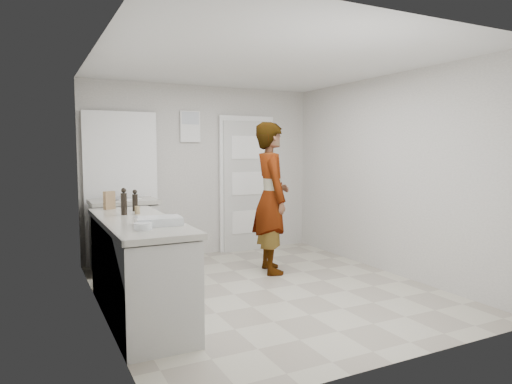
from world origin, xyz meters
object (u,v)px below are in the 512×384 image
oil_cruet_b (124,202)px  baking_dish (159,221)px  egg_bowl (143,226)px  person (271,198)px  spice_jar (137,210)px  cake_mix_box (109,200)px  oil_cruet_a (135,201)px

oil_cruet_b → baking_dish: (0.15, -0.74, -0.10)m
egg_bowl → person: bearing=36.5°
spice_jar → baking_dish: size_ratio=0.19×
person → oil_cruet_b: size_ratio=7.16×
cake_mix_box → oil_cruet_a: oil_cruet_a is taller
person → spice_jar: (-1.80, -0.51, 0.01)m
oil_cruet_a → egg_bowl: oil_cruet_a is taller
baking_dish → cake_mix_box: bearing=99.4°
oil_cruet_b → egg_bowl: (-0.03, -0.93, -0.10)m
cake_mix_box → oil_cruet_a: (0.22, -0.27, 0.01)m
person → spice_jar: size_ratio=24.77×
oil_cruet_a → baking_dish: size_ratio=0.56×
spice_jar → oil_cruet_b: (-0.13, -0.01, 0.09)m
person → oil_cruet_b: bearing=118.3°
cake_mix_box → baking_dish: 1.27m
oil_cruet_a → baking_dish: bearing=-90.5°
spice_jar → egg_bowl: (-0.16, -0.94, -0.01)m
oil_cruet_b → spice_jar: bearing=3.6°
person → oil_cruet_b: 2.00m
person → oil_cruet_b: person is taller
cake_mix_box → spice_jar: (0.19, -0.50, -0.06)m
spice_jar → oil_cruet_b: bearing=-176.4°
oil_cruet_a → oil_cruet_b: oil_cruet_b is taller
person → egg_bowl: size_ratio=13.26×
oil_cruet_b → oil_cruet_a: bearing=56.4°
baking_dish → oil_cruet_b: bearing=101.2°
spice_jar → egg_bowl: size_ratio=0.54×
spice_jar → egg_bowl: 0.95m
spice_jar → oil_cruet_b: 0.16m
person → baking_dish: bearing=138.6°
person → baking_dish: size_ratio=4.75×
cake_mix_box → oil_cruet_b: (0.06, -0.51, 0.03)m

